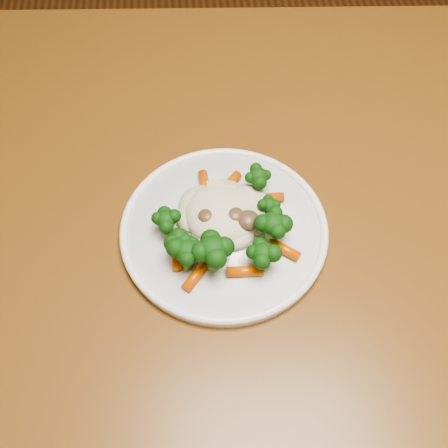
# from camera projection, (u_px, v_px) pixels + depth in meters

# --- Properties ---
(dining_table) EXTENTS (1.32, 0.93, 0.75)m
(dining_table) POSITION_uv_depth(u_px,v_px,m) (300.00, 258.00, 0.76)
(dining_table) COLOR brown
(dining_table) RESTS_ON ground
(plate) EXTENTS (0.25, 0.25, 0.01)m
(plate) POSITION_uv_depth(u_px,v_px,m) (224.00, 231.00, 0.67)
(plate) COLOR white
(plate) RESTS_ON dining_table
(meal) EXTENTS (0.17, 0.17, 0.05)m
(meal) POSITION_uv_depth(u_px,v_px,m) (224.00, 226.00, 0.65)
(meal) COLOR beige
(meal) RESTS_ON plate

